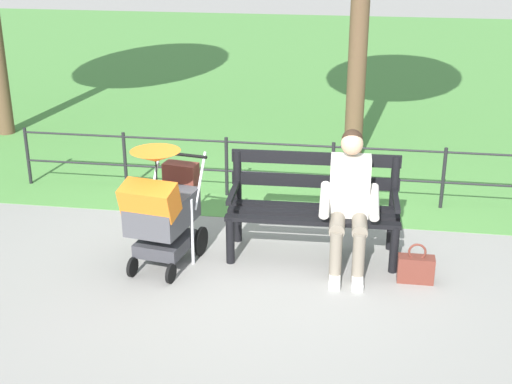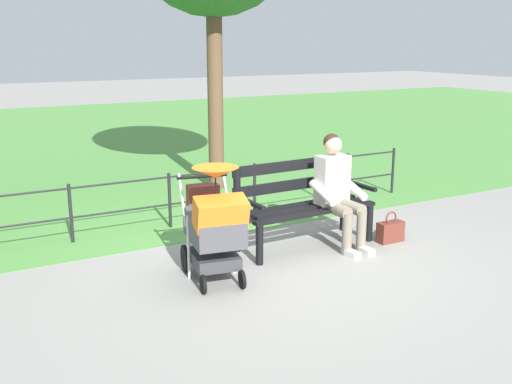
{
  "view_description": "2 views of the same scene",
  "coord_description": "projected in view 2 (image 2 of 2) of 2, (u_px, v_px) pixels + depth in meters",
  "views": [
    {
      "loc": [
        -0.92,
        6.1,
        3.08
      ],
      "look_at": [
        0.02,
        0.13,
        0.69
      ],
      "focal_mm": 50.05,
      "sensor_mm": 36.0,
      "label": 1
    },
    {
      "loc": [
        3.1,
        5.35,
        2.29
      ],
      "look_at": [
        0.22,
        0.11,
        0.76
      ],
      "focal_mm": 41.66,
      "sensor_mm": 36.0,
      "label": 2
    }
  ],
  "objects": [
    {
      "name": "park_bench",
      "position": [
        302.0,
        200.0,
        6.75
      ],
      "size": [
        1.62,
        0.65,
        0.96
      ],
      "color": "black",
      "rests_on": "ground"
    },
    {
      "name": "handbag",
      "position": [
        390.0,
        231.0,
        6.92
      ],
      "size": [
        0.32,
        0.14,
        0.37
      ],
      "color": "brown",
      "rests_on": "ground"
    },
    {
      "name": "stroller",
      "position": [
        214.0,
        223.0,
        5.69
      ],
      "size": [
        0.64,
        0.95,
        1.15
      ],
      "color": "black",
      "rests_on": "ground"
    },
    {
      "name": "park_fence",
      "position": [
        214.0,
        190.0,
        7.67
      ],
      "size": [
        6.08,
        0.04,
        0.7
      ],
      "color": "black",
      "rests_on": "ground"
    },
    {
      "name": "grass_lawn",
      "position": [
        83.0,
        140.0,
        14.02
      ],
      "size": [
        40.0,
        16.0,
        0.01
      ],
      "primitive_type": "cube",
      "color": "#518E42",
      "rests_on": "ground"
    },
    {
      "name": "person_on_bench",
      "position": [
        338.0,
        188.0,
        6.68
      ],
      "size": [
        0.54,
        0.74,
        1.28
      ],
      "color": "slate",
      "rests_on": "ground"
    },
    {
      "name": "ground_plane",
      "position": [
        269.0,
        254.0,
        6.55
      ],
      "size": [
        60.0,
        60.0,
        0.0
      ],
      "primitive_type": "plane",
      "color": "gray"
    }
  ]
}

